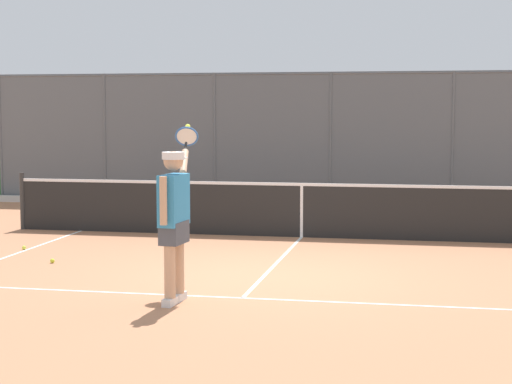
# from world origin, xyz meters

# --- Properties ---
(ground_plane) EXTENTS (60.00, 60.00, 0.00)m
(ground_plane) POSITION_xyz_m (0.00, 0.00, 0.00)
(ground_plane) COLOR #B27551
(court_line_markings) EXTENTS (8.31, 9.09, 0.01)m
(court_line_markings) POSITION_xyz_m (0.00, 1.70, 0.00)
(court_line_markings) COLOR white
(court_line_markings) RESTS_ON ground
(fence_backdrop) EXTENTS (19.28, 1.37, 3.10)m
(fence_backdrop) POSITION_xyz_m (-0.00, -8.88, 1.47)
(fence_backdrop) COLOR #565B60
(fence_backdrop) RESTS_ON ground
(tennis_net) EXTENTS (10.68, 0.09, 1.07)m
(tennis_net) POSITION_xyz_m (0.00, -3.63, 0.49)
(tennis_net) COLOR #2D2D2D
(tennis_net) RESTS_ON ground
(tennis_player) EXTENTS (0.40, 1.46, 2.06)m
(tennis_player) POSITION_xyz_m (0.73, 1.73, 1.05)
(tennis_player) COLOR silver
(tennis_player) RESTS_ON ground
(tennis_ball_by_sideline) EXTENTS (0.07, 0.07, 0.07)m
(tennis_ball_by_sideline) POSITION_xyz_m (3.23, -0.40, 0.03)
(tennis_ball_by_sideline) COLOR #CCDB33
(tennis_ball_by_sideline) RESTS_ON ground
(tennis_ball_near_net) EXTENTS (0.07, 0.07, 0.07)m
(tennis_ball_near_net) POSITION_xyz_m (4.18, -1.43, 0.03)
(tennis_ball_near_net) COLOR #D6E042
(tennis_ball_near_net) RESTS_ON ground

